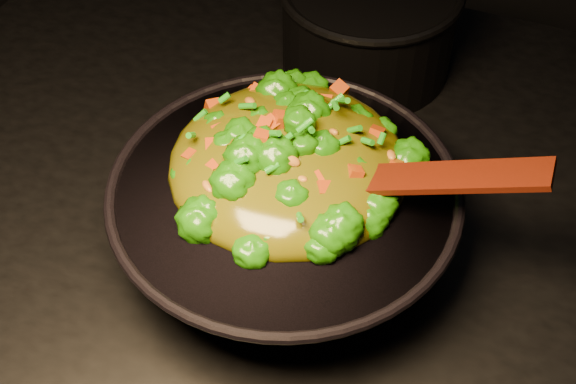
% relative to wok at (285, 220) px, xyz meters
% --- Properties ---
extents(wok, '(0.43, 0.43, 0.10)m').
position_rel_wok_xyz_m(wok, '(0.00, 0.00, 0.00)').
color(wok, black).
rests_on(wok, stovetop).
extents(stir_fry, '(0.32, 0.32, 0.09)m').
position_rel_wok_xyz_m(stir_fry, '(-0.01, 0.03, 0.09)').
color(stir_fry, '#206E07').
rests_on(stir_fry, wok).
extents(spatula, '(0.25, 0.04, 0.10)m').
position_rel_wok_xyz_m(spatula, '(0.13, 0.02, 0.09)').
color(spatula, black).
rests_on(spatula, wok).
extents(back_pot, '(0.28, 0.28, 0.13)m').
position_rel_wok_xyz_m(back_pot, '(-0.01, 0.34, 0.02)').
color(back_pot, black).
rests_on(back_pot, stovetop).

